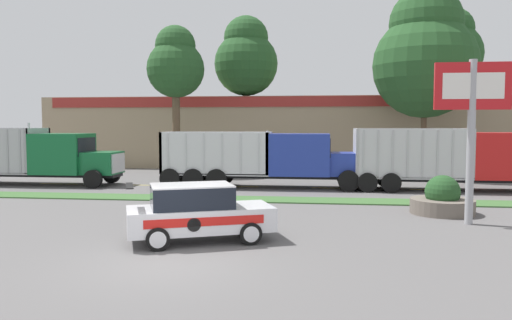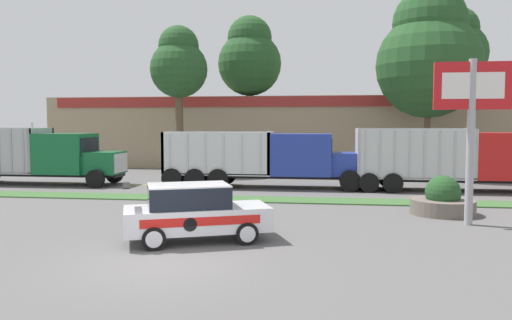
# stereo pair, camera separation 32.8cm
# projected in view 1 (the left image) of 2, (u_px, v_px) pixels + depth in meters

# --- Properties ---
(ground_plane) EXTENTS (600.00, 600.00, 0.00)m
(ground_plane) POSITION_uv_depth(u_px,v_px,m) (169.00, 264.00, 12.72)
(ground_plane) COLOR #5B5959
(grass_verge) EXTENTS (120.00, 1.81, 0.06)m
(grass_verge) POSITION_uv_depth(u_px,v_px,m) (237.00, 199.00, 23.58)
(grass_verge) COLOR #3D6633
(grass_verge) RESTS_ON ground_plane
(centre_line_2) EXTENTS (2.40, 0.14, 0.01)m
(centre_line_2) POSITION_uv_depth(u_px,v_px,m) (59.00, 184.00, 29.85)
(centre_line_2) COLOR yellow
(centre_line_2) RESTS_ON ground_plane
(centre_line_3) EXTENTS (2.40, 0.14, 0.01)m
(centre_line_3) POSITION_uv_depth(u_px,v_px,m) (146.00, 185.00, 29.19)
(centre_line_3) COLOR yellow
(centre_line_3) RESTS_ON ground_plane
(centre_line_4) EXTENTS (2.40, 0.14, 0.01)m
(centre_line_4) POSITION_uv_depth(u_px,v_px,m) (237.00, 187.00, 28.53)
(centre_line_4) COLOR yellow
(centre_line_4) RESTS_ON ground_plane
(centre_line_5) EXTENTS (2.40, 0.14, 0.01)m
(centre_line_5) POSITION_uv_depth(u_px,v_px,m) (332.00, 188.00, 27.88)
(centre_line_5) COLOR yellow
(centre_line_5) RESTS_ON ground_plane
(centre_line_6) EXTENTS (2.40, 0.14, 0.01)m
(centre_line_6) POSITION_uv_depth(u_px,v_px,m) (432.00, 190.00, 27.22)
(centre_line_6) COLOR yellow
(centre_line_6) RESTS_ON ground_plane
(dump_truck_lead) EXTENTS (10.91, 2.85, 3.65)m
(dump_truck_lead) POSITION_uv_depth(u_px,v_px,m) (45.00, 158.00, 29.29)
(dump_truck_lead) COLOR black
(dump_truck_lead) RESTS_ON ground_plane
(dump_truck_mid) EXTENTS (11.06, 2.73, 3.37)m
(dump_truck_mid) POSITION_uv_depth(u_px,v_px,m) (477.00, 161.00, 26.53)
(dump_truck_mid) COLOR black
(dump_truck_mid) RESTS_ON ground_plane
(dump_truck_trail) EXTENTS (11.40, 2.65, 3.21)m
(dump_truck_trail) POSITION_uv_depth(u_px,v_px,m) (280.00, 160.00, 27.91)
(dump_truck_trail) COLOR black
(dump_truck_trail) RESTS_ON ground_plane
(rally_car) EXTENTS (4.71, 3.31, 1.78)m
(rally_car) POSITION_uv_depth(u_px,v_px,m) (198.00, 212.00, 15.12)
(rally_car) COLOR white
(rally_car) RESTS_ON ground_plane
(store_sign_post) EXTENTS (2.59, 0.28, 5.83)m
(store_sign_post) POSITION_uv_depth(u_px,v_px,m) (472.00, 108.00, 17.51)
(store_sign_post) COLOR #9E9EA3
(store_sign_post) RESTS_ON ground_plane
(stone_planter) EXTENTS (2.49, 2.49, 1.55)m
(stone_planter) POSITION_uv_depth(u_px,v_px,m) (442.00, 200.00, 19.87)
(stone_planter) COLOR #6B6056
(stone_planter) RESTS_ON ground_plane
(store_building_backdrop) EXTENTS (39.87, 12.10, 5.77)m
(store_building_backdrop) POSITION_uv_depth(u_px,v_px,m) (289.00, 132.00, 44.54)
(store_building_backdrop) COLOR #9E896B
(store_building_backdrop) RESTS_ON ground_plane
(tree_behind_left) EXTENTS (6.99, 6.99, 12.72)m
(tree_behind_left) POSITION_uv_depth(u_px,v_px,m) (425.00, 56.00, 33.52)
(tree_behind_left) COLOR brown
(tree_behind_left) RESTS_ON ground_plane
(tree_behind_centre) EXTENTS (4.74, 4.74, 12.68)m
(tree_behind_centre) POSITION_uv_depth(u_px,v_px,m) (452.00, 49.00, 39.32)
(tree_behind_centre) COLOR brown
(tree_behind_centre) RESTS_ON ground_plane
(tree_behind_right) EXTENTS (4.02, 4.02, 10.45)m
(tree_behind_right) POSITION_uv_depth(u_px,v_px,m) (176.00, 64.00, 34.84)
(tree_behind_right) COLOR brown
(tree_behind_right) RESTS_ON ground_plane
(tree_behind_far_right) EXTENTS (5.06, 5.06, 12.16)m
(tree_behind_far_right) POSITION_uv_depth(u_px,v_px,m) (246.00, 58.00, 39.71)
(tree_behind_far_right) COLOR brown
(tree_behind_far_right) RESTS_ON ground_plane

